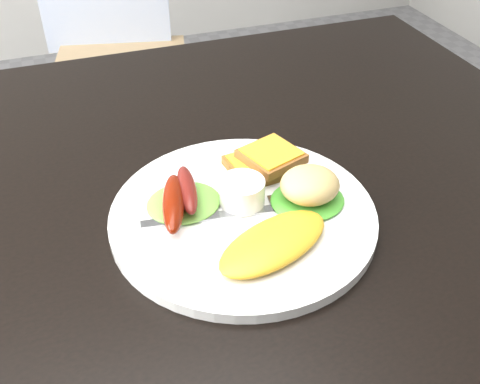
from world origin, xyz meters
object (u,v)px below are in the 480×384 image
(person, at_px, (140,72))
(plate, at_px, (243,215))
(dining_chair, at_px, (121,71))
(dining_table, at_px, (144,199))

(person, distance_m, plate, 0.60)
(person, bearing_deg, dining_chair, -102.52)
(dining_table, xyz_separation_m, person, (0.09, 0.49, -0.07))
(person, xyz_separation_m, plate, (0.01, -0.59, 0.09))
(dining_table, relative_size, plate, 4.01)
(plate, bearing_deg, dining_table, 133.92)
(dining_chair, bearing_deg, dining_table, -83.14)
(dining_table, distance_m, person, 0.50)
(dining_chair, distance_m, plate, 1.11)
(plate, bearing_deg, person, 90.79)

